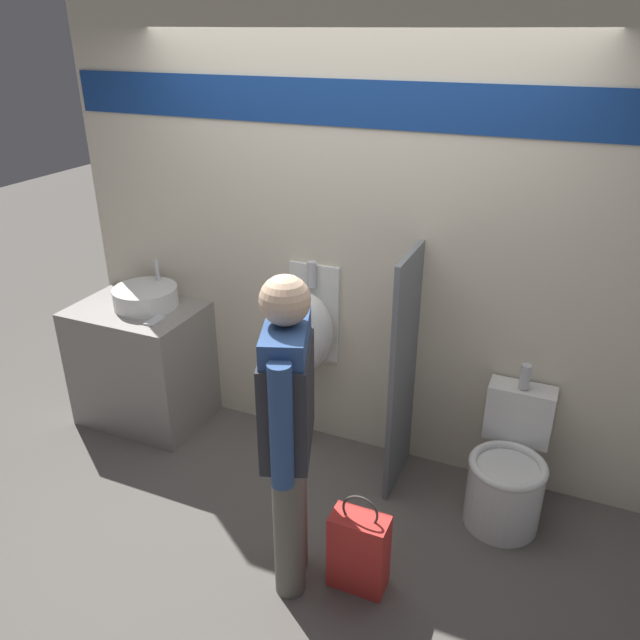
# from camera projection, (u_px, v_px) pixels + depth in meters

# --- Properties ---
(ground_plane) EXTENTS (16.00, 16.00, 0.00)m
(ground_plane) POSITION_uv_depth(u_px,v_px,m) (309.00, 490.00, 3.71)
(ground_plane) COLOR #5B5651
(display_wall) EXTENTS (3.66, 0.07, 2.70)m
(display_wall) POSITION_uv_depth(u_px,v_px,m) (349.00, 242.00, 3.63)
(display_wall) COLOR beige
(display_wall) RESTS_ON ground_plane
(sink_counter) EXTENTS (0.83, 0.59, 0.84)m
(sink_counter) POSITION_uv_depth(u_px,v_px,m) (143.00, 364.00, 4.25)
(sink_counter) COLOR gray
(sink_counter) RESTS_ON ground_plane
(sink_basin) EXTENTS (0.42, 0.42, 0.27)m
(sink_basin) POSITION_uv_depth(u_px,v_px,m) (146.00, 297.00, 4.08)
(sink_basin) COLOR white
(sink_basin) RESTS_ON sink_counter
(cell_phone) EXTENTS (0.07, 0.14, 0.01)m
(cell_phone) POSITION_uv_depth(u_px,v_px,m) (155.00, 321.00, 3.88)
(cell_phone) COLOR #B7B7BC
(cell_phone) RESTS_ON sink_counter
(divider_near_counter) EXTENTS (0.03, 0.47, 1.45)m
(divider_near_counter) POSITION_uv_depth(u_px,v_px,m) (403.00, 374.00, 3.52)
(divider_near_counter) COLOR slate
(divider_near_counter) RESTS_ON ground_plane
(urinal_near_counter) EXTENTS (0.34, 0.27, 1.24)m
(urinal_near_counter) POSITION_uv_depth(u_px,v_px,m) (307.00, 331.00, 3.80)
(urinal_near_counter) COLOR silver
(urinal_near_counter) RESTS_ON ground_plane
(toilet) EXTENTS (0.42, 0.58, 0.86)m
(toilet) POSITION_uv_depth(u_px,v_px,m) (508.00, 474.00, 3.41)
(toilet) COLOR white
(toilet) RESTS_ON ground_plane
(person_in_vest) EXTENTS (0.34, 0.54, 1.62)m
(person_in_vest) POSITION_uv_depth(u_px,v_px,m) (288.00, 419.00, 2.74)
(person_in_vest) COLOR #666056
(person_in_vest) RESTS_ON ground_plane
(shopping_bag) EXTENTS (0.28, 0.15, 0.55)m
(shopping_bag) POSITION_uv_depth(u_px,v_px,m) (359.00, 551.00, 3.00)
(shopping_bag) COLOR red
(shopping_bag) RESTS_ON ground_plane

